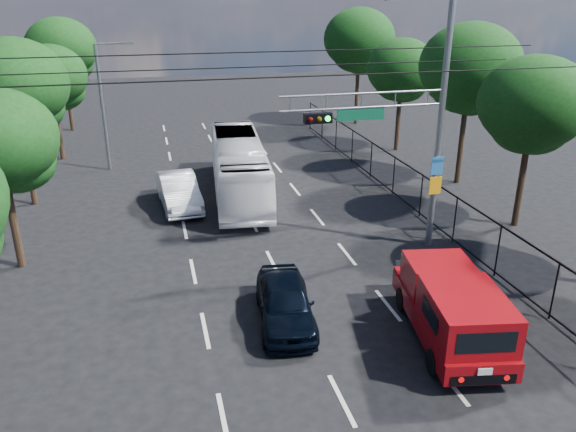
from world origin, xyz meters
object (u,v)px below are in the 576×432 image
object	(u,v)px
navy_hatchback	(285,302)
white_bus	(239,167)
red_pickup	(451,307)
signal_mast	(411,119)
white_van	(179,191)

from	to	relation	value
navy_hatchback	white_bus	world-z (taller)	white_bus
red_pickup	white_bus	xyz separation A→B (m)	(-3.85, 14.18, 0.33)
signal_mast	white_bus	bearing A→B (deg)	123.19
navy_hatchback	white_van	size ratio (longest dim) A/B	0.87
white_bus	white_van	world-z (taller)	white_bus
signal_mast	white_bus	distance (m)	10.25
navy_hatchback	white_van	bearing A→B (deg)	110.00
white_bus	white_van	xyz separation A→B (m)	(-3.08, -1.04, -0.66)
red_pickup	white_bus	distance (m)	14.70
red_pickup	navy_hatchback	bearing A→B (deg)	154.67
signal_mast	red_pickup	bearing A→B (deg)	-102.29
red_pickup	white_van	size ratio (longest dim) A/B	1.23
red_pickup	white_bus	world-z (taller)	white_bus
navy_hatchback	red_pickup	bearing A→B (deg)	-18.00
white_van	red_pickup	bearing A→B (deg)	-66.72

